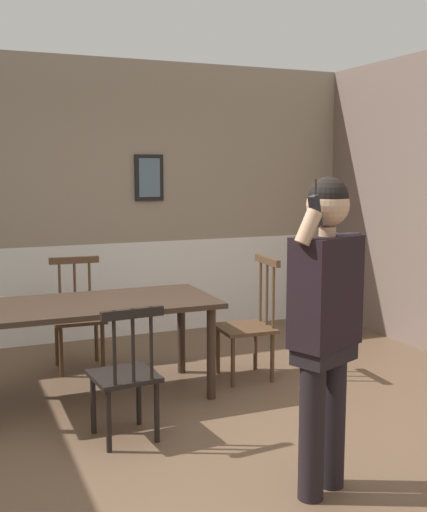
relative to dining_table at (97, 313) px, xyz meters
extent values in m
plane|color=brown|center=(0.22, -1.09, -0.68)|extent=(6.77, 6.77, 0.00)
cube|color=gray|center=(0.22, 1.80, 1.27)|extent=(6.15, 0.12, 1.89)
cube|color=white|center=(0.22, 1.81, -0.18)|extent=(6.15, 0.14, 1.00)
cube|color=white|center=(0.22, 1.78, 0.32)|extent=(6.15, 0.05, 0.06)
cube|color=black|center=(0.96, 1.72, 1.00)|extent=(0.31, 0.03, 0.48)
cube|color=slate|center=(0.96, 1.70, 1.00)|extent=(0.23, 0.01, 0.40)
cube|color=#38281E|center=(0.00, 0.00, 0.07)|extent=(1.82, 0.90, 0.04)
cylinder|color=#38281E|center=(0.80, -0.35, -0.32)|extent=(0.07, 0.07, 0.73)
cylinder|color=#38281E|center=(0.81, 0.34, -0.32)|extent=(0.07, 0.07, 0.73)
cube|color=#513823|center=(0.00, 0.80, -0.22)|extent=(0.47, 0.47, 0.03)
cube|color=#513823|center=(0.02, 1.00, 0.28)|extent=(0.45, 0.07, 0.06)
cylinder|color=#513823|center=(0.15, 0.99, 0.05)|extent=(0.02, 0.02, 0.51)
cylinder|color=#513823|center=(0.02, 1.00, 0.05)|extent=(0.02, 0.02, 0.51)
cylinder|color=#513823|center=(-0.12, 1.01, 0.05)|extent=(0.02, 0.02, 0.51)
cylinder|color=#513823|center=(0.17, 0.61, -0.46)|extent=(0.04, 0.04, 0.44)
cylinder|color=#513823|center=(-0.18, 0.63, -0.46)|extent=(0.04, 0.04, 0.44)
cylinder|color=#513823|center=(0.19, 0.96, -0.46)|extent=(0.04, 0.04, 0.44)
cylinder|color=#513823|center=(-0.16, 0.99, -0.46)|extent=(0.04, 0.04, 0.44)
cube|color=#513823|center=(1.26, -0.01, -0.24)|extent=(0.47, 0.47, 0.03)
cube|color=#513823|center=(1.46, -0.02, 0.33)|extent=(0.06, 0.44, 0.06)
cylinder|color=#513823|center=(1.45, -0.15, 0.07)|extent=(0.02, 0.02, 0.59)
cylinder|color=#513823|center=(1.46, -0.02, 0.07)|extent=(0.02, 0.02, 0.59)
cylinder|color=#513823|center=(1.47, 0.11, 0.07)|extent=(0.02, 0.02, 0.59)
cylinder|color=#513823|center=(1.07, -0.18, -0.47)|extent=(0.04, 0.04, 0.42)
cylinder|color=#513823|center=(1.09, 0.18, -0.47)|extent=(0.04, 0.04, 0.42)
cylinder|color=#513823|center=(1.42, -0.19, -0.47)|extent=(0.04, 0.04, 0.42)
cylinder|color=#513823|center=(1.44, 0.16, -0.47)|extent=(0.04, 0.04, 0.42)
cube|color=black|center=(0.00, -0.80, -0.25)|extent=(0.44, 0.44, 0.03)
cube|color=black|center=(0.01, -0.98, 0.21)|extent=(0.41, 0.07, 0.06)
cylinder|color=black|center=(-0.11, -0.99, 0.00)|extent=(0.02, 0.02, 0.47)
cylinder|color=black|center=(0.01, -0.98, 0.00)|extent=(0.02, 0.02, 0.47)
cylinder|color=black|center=(0.13, -0.97, 0.00)|extent=(0.02, 0.02, 0.47)
cylinder|color=black|center=(-0.18, -0.65, -0.47)|extent=(0.04, 0.04, 0.41)
cylinder|color=black|center=(0.14, -0.62, -0.47)|extent=(0.04, 0.04, 0.41)
cylinder|color=black|center=(-0.15, -0.97, -0.47)|extent=(0.04, 0.04, 0.41)
cylinder|color=black|center=(0.17, -0.95, -0.47)|extent=(0.04, 0.04, 0.41)
cylinder|color=black|center=(0.91, -1.88, -0.26)|extent=(0.14, 0.14, 0.84)
cylinder|color=black|center=(0.72, -1.96, -0.26)|extent=(0.14, 0.14, 0.84)
cube|color=black|center=(0.81, -1.92, 0.13)|extent=(0.41, 0.32, 0.12)
cube|color=black|center=(0.81, -1.92, 0.45)|extent=(0.45, 0.35, 0.59)
cylinder|color=black|center=(1.04, -1.83, 0.47)|extent=(0.09, 0.09, 0.56)
cylinder|color=tan|center=(0.65, -2.01, 0.81)|extent=(0.15, 0.08, 0.19)
cylinder|color=tan|center=(0.81, -1.92, 0.78)|extent=(0.09, 0.09, 0.05)
sphere|color=tan|center=(0.81, -1.92, 0.91)|extent=(0.23, 0.23, 0.23)
sphere|color=black|center=(0.81, -1.92, 0.95)|extent=(0.22, 0.22, 0.22)
cube|color=black|center=(0.68, -2.01, 0.89)|extent=(0.09, 0.07, 0.17)
cylinder|color=black|center=(0.68, -2.01, 1.01)|extent=(0.01, 0.01, 0.08)
camera|label=1|loc=(-1.02, -4.75, 1.11)|focal=44.59mm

